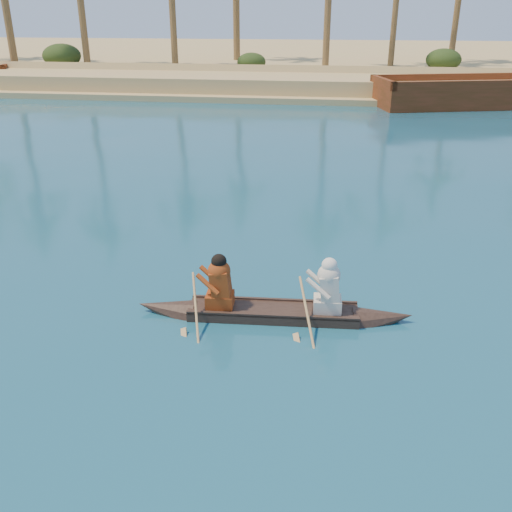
# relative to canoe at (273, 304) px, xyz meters

# --- Properties ---
(sandy_embankment) EXTENTS (150.00, 51.00, 1.50)m
(sandy_embankment) POSITION_rel_canoe_xyz_m (8.00, 50.89, 0.25)
(sandy_embankment) COLOR tan
(sandy_embankment) RESTS_ON ground
(shrub_cluster) EXTENTS (100.00, 6.00, 2.40)m
(shrub_cluster) POSITION_rel_canoe_xyz_m (8.00, 35.50, 0.92)
(shrub_cluster) COLOR #1F3312
(shrub_cluster) RESTS_ON ground
(canoe) EXTENTS (5.31, 1.00, 1.45)m
(canoe) POSITION_rel_canoe_xyz_m (0.00, 0.00, 0.00)
(canoe) COLOR #3D2A21
(canoe) RESTS_ON ground
(barge_mid) EXTENTS (12.54, 7.01, 1.99)m
(barge_mid) POSITION_rel_canoe_xyz_m (9.04, 27.32, 0.41)
(barge_mid) COLOR maroon
(barge_mid) RESTS_ON ground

